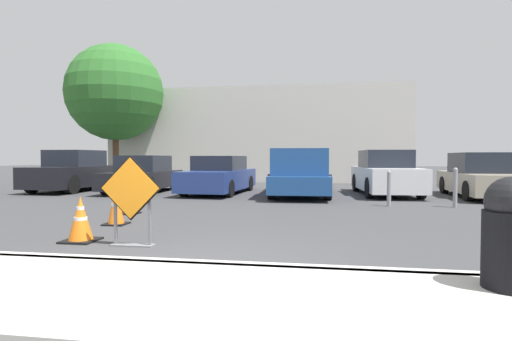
# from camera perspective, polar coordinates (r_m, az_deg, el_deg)

# --- Properties ---
(ground_plane) EXTENTS (96.00, 96.00, 0.00)m
(ground_plane) POSITION_cam_1_polar(r_m,az_deg,el_deg) (14.55, 3.07, -3.40)
(ground_plane) COLOR #3D3D3F
(sidewalk_strip) EXTENTS (27.72, 2.04, 0.14)m
(sidewalk_strip) POSITION_cam_1_polar(r_m,az_deg,el_deg) (3.92, -14.52, -17.18)
(sidewalk_strip) COLOR beige
(sidewalk_strip) RESTS_ON ground_plane
(curb_lip) EXTENTS (27.72, 0.20, 0.14)m
(curb_lip) POSITION_cam_1_polar(r_m,az_deg,el_deg) (4.83, -9.56, -13.46)
(curb_lip) COLOR beige
(curb_lip) RESTS_ON ground_plane
(road_closed_sign) EXTENTS (0.97, 0.20, 1.37)m
(road_closed_sign) POSITION_cam_1_polar(r_m,az_deg,el_deg) (6.31, -17.44, -3.64)
(road_closed_sign) COLOR black
(road_closed_sign) RESTS_ON ground_plane
(traffic_cone_nearest) EXTENTS (0.51, 0.51, 0.73)m
(traffic_cone_nearest) POSITION_cam_1_polar(r_m,az_deg,el_deg) (7.01, -23.78, -6.41)
(traffic_cone_nearest) COLOR black
(traffic_cone_nearest) RESTS_ON ground_plane
(traffic_cone_second) EXTENTS (0.43, 0.43, 0.79)m
(traffic_cone_second) POSITION_cam_1_polar(r_m,az_deg,el_deg) (8.46, -19.37, -4.73)
(traffic_cone_second) COLOR black
(traffic_cone_second) RESTS_ON ground_plane
(traffic_cone_third) EXTENTS (0.42, 0.42, 0.79)m
(traffic_cone_third) POSITION_cam_1_polar(r_m,az_deg,el_deg) (9.93, -17.59, -3.73)
(traffic_cone_third) COLOR black
(traffic_cone_third) RESTS_ON ground_plane
(parked_car_nearest) EXTENTS (1.95, 4.28, 1.63)m
(parked_car_nearest) POSITION_cam_1_polar(r_m,az_deg,el_deg) (17.59, -24.52, -0.21)
(parked_car_nearest) COLOR black
(parked_car_nearest) RESTS_ON ground_plane
(parked_car_second) EXTENTS (1.83, 4.22, 1.41)m
(parked_car_second) POSITION_cam_1_polar(r_m,az_deg,el_deg) (15.97, -15.80, -0.66)
(parked_car_second) COLOR black
(parked_car_second) RESTS_ON ground_plane
(parked_car_third) EXTENTS (2.08, 4.55, 1.40)m
(parked_car_third) POSITION_cam_1_polar(r_m,az_deg,el_deg) (14.94, -5.27, -0.79)
(parked_car_third) COLOR navy
(parked_car_third) RESTS_ON ground_plane
(pickup_truck) EXTENTS (2.13, 5.41, 1.62)m
(pickup_truck) POSITION_cam_1_polar(r_m,az_deg,el_deg) (13.96, 6.31, -0.61)
(pickup_truck) COLOR navy
(pickup_truck) RESTS_ON ground_plane
(parked_car_fourth) EXTENTS (2.07, 4.48, 1.60)m
(parked_car_fourth) POSITION_cam_1_polar(r_m,az_deg,el_deg) (15.04, 17.98, -0.51)
(parked_car_fourth) COLOR silver
(parked_car_fourth) RESTS_ON ground_plane
(parked_car_fifth) EXTENTS (1.94, 4.43, 1.50)m
(parked_car_fifth) POSITION_cam_1_polar(r_m,az_deg,el_deg) (15.35, 29.46, -0.83)
(parked_car_fifth) COLOR #A39984
(parked_car_fifth) RESTS_ON ground_plane
(trash_bin) EXTENTS (0.49, 0.49, 1.03)m
(trash_bin) POSITION_cam_1_polar(r_m,az_deg,el_deg) (4.37, 32.67, -7.44)
(trash_bin) COLOR black
(trash_bin) RESTS_ON sidewalk_strip
(bollard_nearest) EXTENTS (0.12, 0.12, 0.98)m
(bollard_nearest) POSITION_cam_1_polar(r_m,az_deg,el_deg) (11.52, 18.47, -2.32)
(bollard_nearest) COLOR gray
(bollard_nearest) RESTS_ON ground_plane
(bollard_second) EXTENTS (0.12, 0.12, 1.07)m
(bollard_second) POSITION_cam_1_polar(r_m,az_deg,el_deg) (11.92, 26.58, -2.06)
(bollard_second) COLOR gray
(bollard_second) RESTS_ON ground_plane
(building_facade_backdrop) EXTENTS (16.65, 5.00, 5.17)m
(building_facade_backdrop) POSITION_cam_1_polar(r_m,az_deg,el_deg) (23.89, 0.44, 4.88)
(building_facade_backdrop) COLOR beige
(building_facade_backdrop) RESTS_ON ground_plane
(street_tree_behind_lot) EXTENTS (5.03, 5.03, 7.28)m
(street_tree_behind_lot) POSITION_cam_1_polar(r_m,az_deg,el_deg) (22.71, -19.49, 10.43)
(street_tree_behind_lot) COLOR #513823
(street_tree_behind_lot) RESTS_ON ground_plane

